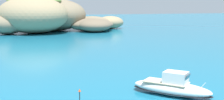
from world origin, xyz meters
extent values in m
ellipsoid|color=#84755B|center=(3.79, 76.48, 4.42)|extent=(21.42, 21.48, 8.83)
ellipsoid|color=#9E8966|center=(-3.01, 69.85, 4.69)|extent=(24.41, 24.03, 9.39)
ellipsoid|color=#84755B|center=(-9.03, 69.52, 2.62)|extent=(9.25, 10.24, 5.24)
ellipsoid|color=#9E8966|center=(0.01, 73.54, 3.96)|extent=(16.30, 13.71, 7.92)
ellipsoid|color=olive|center=(-2.21, 72.99, 8.28)|extent=(14.05, 12.77, 2.30)
ellipsoid|color=#84755B|center=(13.95, 76.16, 1.96)|extent=(11.16, 10.74, 3.92)
ellipsoid|color=#756651|center=(13.83, 70.06, 1.26)|extent=(7.16, 8.45, 2.53)
ellipsoid|color=#756651|center=(12.63, 72.15, 1.73)|extent=(15.92, 15.06, 3.47)
ellipsoid|color=#9E8966|center=(20.01, 77.44, 1.92)|extent=(10.67, 9.83, 3.84)
ellipsoid|color=#756651|center=(12.94, 68.87, 1.73)|extent=(10.13, 10.32, 3.46)
ellipsoid|color=white|center=(4.89, 12.66, 0.56)|extent=(5.87, 6.16, 1.11)
ellipsoid|color=black|center=(4.89, 12.66, 0.31)|extent=(5.99, 6.29, 0.13)
cube|color=#C6B793|center=(4.56, 13.02, 1.03)|extent=(3.66, 3.79, 0.06)
cube|color=silver|center=(5.12, 12.41, 1.52)|extent=(2.25, 2.28, 0.92)
cube|color=#2D4756|center=(5.75, 11.72, 1.61)|extent=(1.09, 1.02, 0.49)
cylinder|color=silver|center=(6.62, 10.77, 1.21)|extent=(1.04, 0.95, 0.04)
cylinder|color=black|center=(-2.91, 11.73, 0.78)|extent=(0.06, 0.06, 1.00)
cone|color=#E54C19|center=(-2.91, 11.73, 1.38)|extent=(0.20, 0.20, 0.20)
camera|label=1|loc=(-6.87, -8.08, 7.35)|focal=47.37mm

